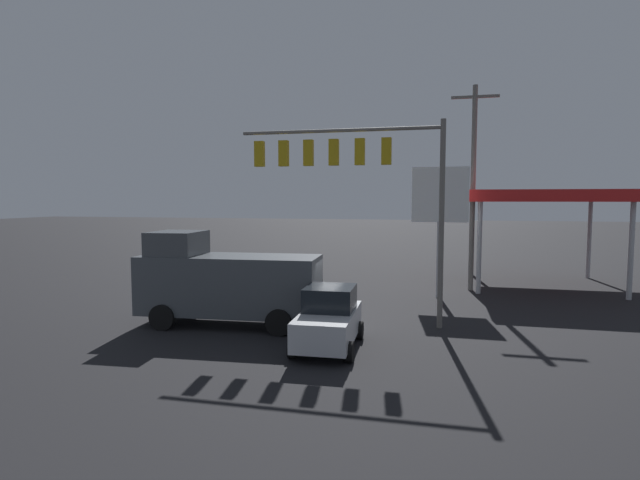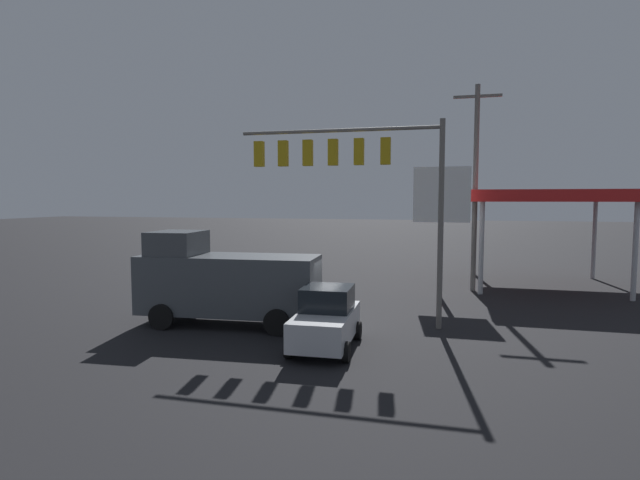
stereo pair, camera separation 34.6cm
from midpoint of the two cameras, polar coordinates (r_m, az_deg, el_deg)
ground_plane at (r=19.77m, az=-1.87°, el=-9.42°), size 200.00×200.00×0.00m
traffic_signal_assembly at (r=19.24m, az=3.16°, el=8.30°), size 7.84×0.43×7.73m
utility_pole at (r=27.31m, az=16.74°, el=6.19°), size 2.40×0.26×10.67m
gas_station_canopy at (r=30.27m, az=23.62°, el=4.50°), size 8.12×8.07×5.29m
price_sign at (r=24.84m, az=13.17°, el=4.35°), size 2.69×0.27×6.37m
delivery_truck at (r=19.44m, az=-11.28°, el=-4.64°), size 6.93×2.89×3.58m
hatchback_crossing at (r=16.34m, az=0.40°, el=-9.01°), size 2.07×3.86×1.97m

